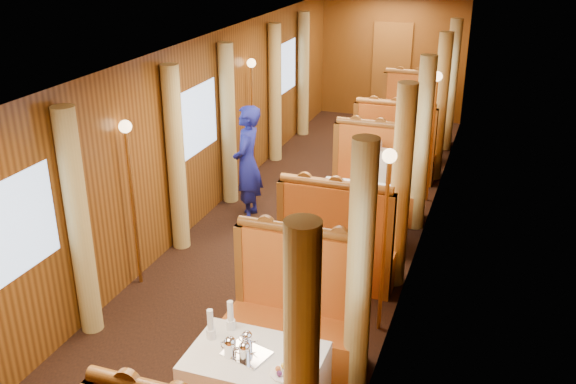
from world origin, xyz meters
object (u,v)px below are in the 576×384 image
at_px(banquette_mid_aft, 375,186).
at_px(banquette_far_aft, 414,120).
at_px(teapot_right, 245,353).
at_px(teapot_back, 247,342).
at_px(banquette_near_aft, 296,320).
at_px(teapot_left, 230,349).
at_px(steward, 247,163).
at_px(tea_tray, 247,354).
at_px(table_far, 405,138).
at_px(banquette_far_fwd, 394,153).
at_px(rose_vase_far, 409,107).
at_px(rose_vase_mid, 358,177).
at_px(table_mid, 358,218).
at_px(fruit_plate, 285,372).
at_px(banquette_mid_fwd, 337,250).
at_px(passenger, 373,170).

height_order(banquette_mid_aft, banquette_far_aft, same).
relative_size(teapot_right, teapot_back, 1.06).
xyz_separation_m(banquette_near_aft, teapot_left, (-0.17, -1.10, 0.39)).
bearing_deg(steward, tea_tray, 13.66).
bearing_deg(teapot_left, banquette_near_aft, 88.74).
distance_m(banquette_far_aft, teapot_right, 8.11).
height_order(table_far, steward, steward).
bearing_deg(banquette_far_fwd, banquette_near_aft, -90.00).
height_order(banquette_far_aft, rose_vase_far, banquette_far_aft).
relative_size(table_far, banquette_far_fwd, 0.78).
relative_size(banquette_far_aft, rose_vase_mid, 3.72).
height_order(rose_vase_mid, steward, steward).
bearing_deg(teapot_back, table_mid, 95.58).
bearing_deg(table_far, fruit_plate, -87.60).
bearing_deg(banquette_mid_fwd, banquette_mid_aft, 90.00).
bearing_deg(teapot_left, teapot_back, 67.64).
bearing_deg(fruit_plate, table_far, 92.40).
xyz_separation_m(table_mid, banquette_far_fwd, (0.00, 2.49, 0.05)).
bearing_deg(tea_tray, steward, 112.47).
bearing_deg(rose_vase_mid, steward, 170.39).
relative_size(banquette_far_fwd, teapot_left, 8.14).
distance_m(banquette_mid_fwd, tea_tray, 2.53).
bearing_deg(table_far, banquette_near_aft, -90.00).
bearing_deg(teapot_left, rose_vase_mid, 95.54).
distance_m(banquette_mid_aft, steward, 1.83).
distance_m(rose_vase_far, steward, 3.63).
bearing_deg(banquette_far_fwd, teapot_back, -90.87).
relative_size(banquette_far_fwd, teapot_right, 8.83).
relative_size(tea_tray, rose_vase_mid, 0.94).
bearing_deg(teapot_back, rose_vase_far, 96.08).
height_order(banquette_near_aft, rose_vase_mid, banquette_near_aft).
bearing_deg(teapot_left, banquette_far_fwd, 96.04).
distance_m(table_far, fruit_plate, 7.16).
distance_m(teapot_right, passenger, 4.40).
bearing_deg(passenger, banquette_mid_aft, 90.00).
bearing_deg(table_mid, banquette_far_aft, 90.00).
xyz_separation_m(banquette_far_fwd, steward, (-1.64, -2.18, 0.39)).
bearing_deg(teapot_back, passenger, 95.87).
distance_m(table_far, teapot_left, 7.10).
distance_m(banquette_mid_aft, teapot_right, 4.62).
xyz_separation_m(table_far, banquette_far_fwd, (0.00, -1.01, 0.05)).
bearing_deg(banquette_mid_fwd, teapot_right, -91.08).
distance_m(table_far, rose_vase_far, 0.55).
bearing_deg(rose_vase_far, table_mid, -90.52).
bearing_deg(rose_vase_far, teapot_back, -91.00).
bearing_deg(passenger, banquette_far_fwd, 90.00).
bearing_deg(tea_tray, rose_vase_far, 89.22).
distance_m(banquette_mid_aft, table_far, 2.49).
height_order(table_far, teapot_right, teapot_right).
height_order(teapot_right, rose_vase_far, rose_vase_far).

